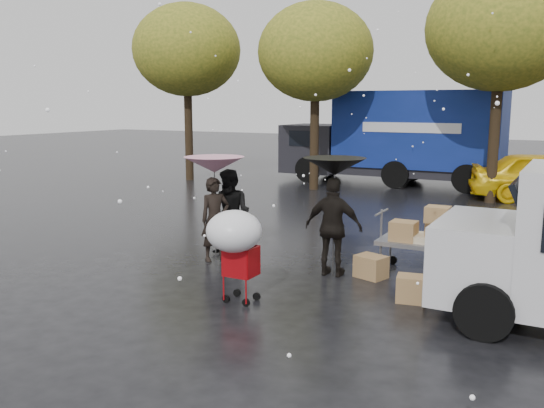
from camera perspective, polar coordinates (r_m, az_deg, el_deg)
The scene contains 12 objects.
ground at distance 10.47m, azimuth -1.07°, elevation -6.87°, with size 90.00×90.00×0.00m, color black.
person_pink at distance 11.18m, azimuth -5.65°, elevation -1.52°, with size 0.60×0.39×1.63m, color black.
person_middle at distance 11.47m, azimuth -4.09°, elevation -0.91°, with size 0.85×0.66×1.75m, color black.
person_black at distance 10.18m, azimuth 6.12°, elevation -2.28°, with size 1.03×0.43×1.76m, color black.
umbrella_pink at distance 11.02m, azimuth -5.74°, elevation 3.89°, with size 1.16×1.16×2.03m.
umbrella_black at distance 10.01m, azimuth 6.23°, elevation 3.71°, with size 1.09×1.09×2.10m.
vendor_cart at distance 10.63m, azimuth 15.02°, elevation -2.91°, with size 1.52×0.80×1.27m.
shopping_cart at distance 8.62m, azimuth -3.66°, elevation -3.22°, with size 0.84×0.84×1.46m.
blue_truck at distance 22.47m, azimuth 12.27°, elevation 6.43°, with size 8.30×2.60×3.50m.
box_ground_near at distance 9.22m, azimuth 13.67°, elevation -8.16°, with size 0.45×0.36×0.41m, color #996D43.
box_ground_far at distance 10.31m, azimuth 9.78°, elevation -6.13°, with size 0.50×0.39×0.39m, color #996D43.
tree_row at distance 19.59m, azimuth 12.77°, elevation 15.51°, with size 21.60×4.40×7.12m.
Camera 1 is at (4.96, -8.71, 3.01)m, focal length 38.00 mm.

